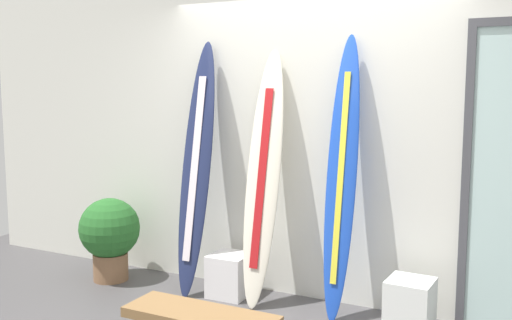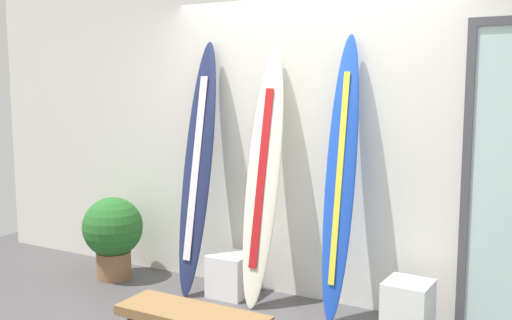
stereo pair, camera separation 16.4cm
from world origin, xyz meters
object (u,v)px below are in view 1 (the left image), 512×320
object	(u,v)px
surfboard_cobalt	(342,177)
display_block_center	(230,275)
potted_plant	(110,233)
display_block_left	(410,307)
surfboard_navy	(196,168)
surfboard_ivory	(263,178)

from	to	relation	value
surfboard_cobalt	display_block_center	bearing A→B (deg)	-178.79
potted_plant	display_block_left	bearing A→B (deg)	1.25
surfboard_navy	surfboard_cobalt	world-z (taller)	surfboard_cobalt
surfboard_ivory	surfboard_cobalt	world-z (taller)	surfboard_cobalt
surfboard_cobalt	display_block_center	distance (m)	1.33
surfboard_ivory	surfboard_cobalt	xyz separation A→B (m)	(0.66, 0.01, 0.05)
display_block_center	potted_plant	world-z (taller)	potted_plant
surfboard_ivory	display_block_left	distance (m)	1.49
surfboard_ivory	surfboard_navy	bearing A→B (deg)	-177.39
surfboard_ivory	potted_plant	size ratio (longest dim) A/B	2.73
surfboard_navy	surfboard_ivory	size ratio (longest dim) A/B	1.04
surfboard_ivory	display_block_center	bearing A→B (deg)	-178.48
surfboard_navy	display_block_left	size ratio (longest dim) A/B	5.39
surfboard_navy	display_block_left	distance (m)	2.05
display_block_center	display_block_left	bearing A→B (deg)	-3.13
display_block_left	display_block_center	size ratio (longest dim) A/B	1.11
potted_plant	surfboard_ivory	bearing A→B (deg)	5.81
display_block_left	potted_plant	size ratio (longest dim) A/B	0.53
surfboard_navy	surfboard_ivory	distance (m)	0.62
surfboard_navy	display_block_center	xyz separation A→B (m)	(0.31, 0.02, -0.90)
surfboard_cobalt	display_block_center	size ratio (longest dim) A/B	6.03
surfboard_ivory	potted_plant	bearing A→B (deg)	-174.19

